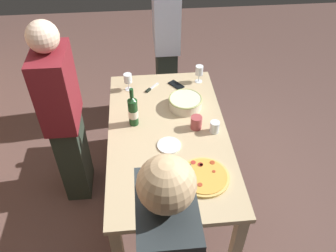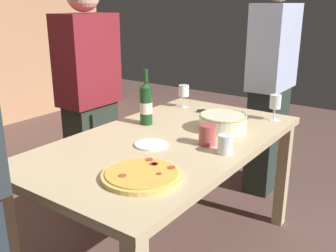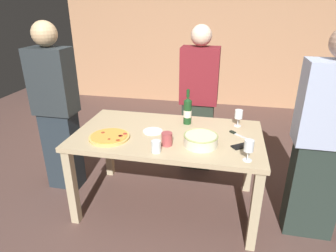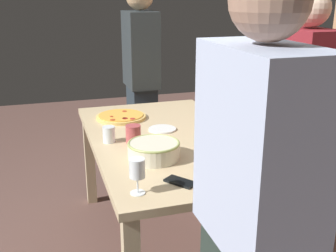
{
  "view_description": "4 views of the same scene",
  "coord_description": "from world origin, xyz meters",
  "px_view_note": "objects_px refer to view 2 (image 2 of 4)",
  "views": [
    {
      "loc": [
        -1.89,
        0.18,
        2.52
      ],
      "look_at": [
        0.0,
        0.0,
        0.82
      ],
      "focal_mm": 36.79,
      "sensor_mm": 36.0,
      "label": 1
    },
    {
      "loc": [
        -1.57,
        -1.12,
        1.44
      ],
      "look_at": [
        0.0,
        0.0,
        0.82
      ],
      "focal_mm": 41.04,
      "sensor_mm": 36.0,
      "label": 2
    },
    {
      "loc": [
        0.46,
        -2.22,
        1.79
      ],
      "look_at": [
        0.0,
        0.0,
        0.82
      ],
      "focal_mm": 30.87,
      "sensor_mm": 36.0,
      "label": 3
    },
    {
      "loc": [
        2.21,
        -0.68,
        1.57
      ],
      "look_at": [
        0.0,
        0.0,
        0.82
      ],
      "focal_mm": 44.05,
      "sensor_mm": 36.0,
      "label": 4
    }
  ],
  "objects_px": {
    "dining_table": "(168,154)",
    "person_guest_left": "(90,100)",
    "pizza": "(142,175)",
    "side_plate": "(151,145)",
    "pizza_knife": "(206,111)",
    "wine_glass_by_bottle": "(184,92)",
    "serving_bowl": "(223,121)",
    "person_host": "(271,86)",
    "cell_phone": "(240,115)",
    "wine_bottle": "(146,103)",
    "cup_amber": "(207,135)",
    "cup_ceramic": "(225,144)",
    "wine_glass_near_pizza": "(275,103)"
  },
  "relations": [
    {
      "from": "person_host",
      "to": "cup_ceramic",
      "type": "bearing_deg",
      "value": 16.19
    },
    {
      "from": "serving_bowl",
      "to": "pizza_knife",
      "type": "xyz_separation_m",
      "value": [
        0.27,
        0.27,
        -0.04
      ]
    },
    {
      "from": "pizza",
      "to": "side_plate",
      "type": "relative_size",
      "value": 1.95
    },
    {
      "from": "cup_amber",
      "to": "person_guest_left",
      "type": "xyz_separation_m",
      "value": [
        0.14,
        1.0,
        0.01
      ]
    },
    {
      "from": "wine_glass_by_bottle",
      "to": "dining_table",
      "type": "bearing_deg",
      "value": -153.87
    },
    {
      "from": "wine_glass_by_bottle",
      "to": "side_plate",
      "type": "relative_size",
      "value": 0.89
    },
    {
      "from": "person_host",
      "to": "wine_glass_by_bottle",
      "type": "bearing_deg",
      "value": -27.37
    },
    {
      "from": "pizza",
      "to": "person_guest_left",
      "type": "height_order",
      "value": "person_guest_left"
    },
    {
      "from": "person_host",
      "to": "pizza_knife",
      "type": "bearing_deg",
      "value": -12.45
    },
    {
      "from": "wine_glass_near_pizza",
      "to": "person_guest_left",
      "type": "distance_m",
      "value": 1.22
    },
    {
      "from": "dining_table",
      "to": "wine_bottle",
      "type": "xyz_separation_m",
      "value": [
        0.13,
        0.25,
        0.22
      ]
    },
    {
      "from": "cup_amber",
      "to": "cell_phone",
      "type": "relative_size",
      "value": 0.73
    },
    {
      "from": "wine_glass_by_bottle",
      "to": "cell_phone",
      "type": "height_order",
      "value": "wine_glass_by_bottle"
    },
    {
      "from": "dining_table",
      "to": "wine_bottle",
      "type": "bearing_deg",
      "value": 62.66
    },
    {
      "from": "side_plate",
      "to": "pizza_knife",
      "type": "xyz_separation_m",
      "value": [
        0.71,
        0.09,
        0.0
      ]
    },
    {
      "from": "side_plate",
      "to": "person_host",
      "type": "xyz_separation_m",
      "value": [
        1.34,
        -0.1,
        0.09
      ]
    },
    {
      "from": "cup_amber",
      "to": "serving_bowl",
      "type": "bearing_deg",
      "value": 10.68
    },
    {
      "from": "side_plate",
      "to": "person_guest_left",
      "type": "height_order",
      "value": "person_guest_left"
    },
    {
      "from": "wine_bottle",
      "to": "cup_ceramic",
      "type": "xyz_separation_m",
      "value": [
        -0.15,
        -0.6,
        -0.08
      ]
    },
    {
      "from": "dining_table",
      "to": "person_guest_left",
      "type": "bearing_deg",
      "value": 77.29
    },
    {
      "from": "pizza",
      "to": "cell_phone",
      "type": "height_order",
      "value": "pizza"
    },
    {
      "from": "wine_bottle",
      "to": "wine_glass_near_pizza",
      "type": "height_order",
      "value": "wine_bottle"
    },
    {
      "from": "dining_table",
      "to": "person_guest_left",
      "type": "height_order",
      "value": "person_guest_left"
    },
    {
      "from": "dining_table",
      "to": "side_plate",
      "type": "height_order",
      "value": "side_plate"
    },
    {
      "from": "pizza",
      "to": "pizza_knife",
      "type": "relative_size",
      "value": 2.34
    },
    {
      "from": "cup_ceramic",
      "to": "person_host",
      "type": "xyz_separation_m",
      "value": [
        1.23,
        0.26,
        0.05
      ]
    },
    {
      "from": "wine_bottle",
      "to": "wine_glass_by_bottle",
      "type": "bearing_deg",
      "value": 4.59
    },
    {
      "from": "pizza",
      "to": "dining_table",
      "type": "bearing_deg",
      "value": 23.09
    },
    {
      "from": "person_guest_left",
      "to": "pizza_knife",
      "type": "bearing_deg",
      "value": 42.81
    },
    {
      "from": "pizza",
      "to": "pizza_knife",
      "type": "xyz_separation_m",
      "value": [
        1.03,
        0.29,
        -0.01
      ]
    },
    {
      "from": "wine_glass_near_pizza",
      "to": "wine_glass_by_bottle",
      "type": "bearing_deg",
      "value": 95.48
    },
    {
      "from": "wine_glass_near_pizza",
      "to": "wine_bottle",
      "type": "bearing_deg",
      "value": 131.36
    },
    {
      "from": "wine_glass_by_bottle",
      "to": "pizza_knife",
      "type": "height_order",
      "value": "wine_glass_by_bottle"
    },
    {
      "from": "pizza",
      "to": "wine_bottle",
      "type": "xyz_separation_m",
      "value": [
        0.59,
        0.45,
        0.12
      ]
    },
    {
      "from": "person_host",
      "to": "cell_phone",
      "type": "bearing_deg",
      "value": 7.95
    },
    {
      "from": "pizza",
      "to": "side_plate",
      "type": "bearing_deg",
      "value": 32.03
    },
    {
      "from": "person_host",
      "to": "dining_table",
      "type": "bearing_deg",
      "value": -0.0
    },
    {
      "from": "pizza",
      "to": "wine_glass_near_pizza",
      "type": "xyz_separation_m",
      "value": [
        1.11,
        -0.14,
        0.1
      ]
    },
    {
      "from": "serving_bowl",
      "to": "person_guest_left",
      "type": "xyz_separation_m",
      "value": [
        -0.12,
        0.95,
        0.01
      ]
    },
    {
      "from": "cell_phone",
      "to": "pizza_knife",
      "type": "height_order",
      "value": "pizza_knife"
    },
    {
      "from": "cup_ceramic",
      "to": "person_guest_left",
      "type": "bearing_deg",
      "value": 80.23
    },
    {
      "from": "cell_phone",
      "to": "dining_table",
      "type": "bearing_deg",
      "value": -138.69
    },
    {
      "from": "wine_glass_by_bottle",
      "to": "side_plate",
      "type": "distance_m",
      "value": 0.79
    },
    {
      "from": "dining_table",
      "to": "cup_amber",
      "type": "distance_m",
      "value": 0.27
    },
    {
      "from": "side_plate",
      "to": "cup_ceramic",
      "type": "bearing_deg",
      "value": -71.43
    },
    {
      "from": "person_guest_left",
      "to": "pizza",
      "type": "bearing_deg",
      "value": -20.25
    },
    {
      "from": "cup_ceramic",
      "to": "pizza",
      "type": "bearing_deg",
      "value": 160.69
    },
    {
      "from": "cell_phone",
      "to": "side_plate",
      "type": "bearing_deg",
      "value": -136.9
    },
    {
      "from": "dining_table",
      "to": "serving_bowl",
      "type": "bearing_deg",
      "value": -29.62
    },
    {
      "from": "wine_glass_near_pizza",
      "to": "wine_glass_by_bottle",
      "type": "xyz_separation_m",
      "value": [
        -0.06,
        0.63,
        -0.01
      ]
    }
  ]
}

